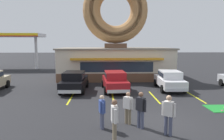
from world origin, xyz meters
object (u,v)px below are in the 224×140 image
at_px(pedestrian_hooded_kid, 141,108).
at_px(pedestrian_beanie_man, 169,113).
at_px(car_red, 115,80).
at_px(car_black, 74,80).
at_px(pedestrian_leather_jacket_man, 114,119).
at_px(pedestrian_blue_sweater_man, 102,110).
at_px(trash_bin, 171,77).
at_px(car_white, 169,79).
at_px(pedestrian_clipboard_woman, 128,107).

xyz_separation_m(pedestrian_hooded_kid, pedestrian_beanie_man, (1.03, -0.83, 0.03)).
height_order(car_red, car_black, same).
bearing_deg(pedestrian_leather_jacket_man, pedestrian_blue_sweater_man, 109.70).
bearing_deg(pedestrian_beanie_man, pedestrian_leather_jacket_man, -166.46).
relative_size(pedestrian_hooded_kid, pedestrian_beanie_man, 0.98).
height_order(pedestrian_hooded_kid, trash_bin, pedestrian_hooded_kid).
bearing_deg(car_white, car_red, -176.66).
distance_m(car_red, pedestrian_clipboard_woman, 7.48).
relative_size(car_black, pedestrian_blue_sweater_man, 2.94).
xyz_separation_m(pedestrian_blue_sweater_man, pedestrian_leather_jacket_man, (0.50, -1.40, 0.10)).
distance_m(car_white, pedestrian_leather_jacket_man, 10.93).
distance_m(pedestrian_leather_jacket_man, pedestrian_clipboard_woman, 2.07).
relative_size(car_red, car_black, 1.01).
relative_size(car_red, pedestrian_hooded_kid, 2.75).
height_order(car_black, pedestrian_beanie_man, pedestrian_beanie_man).
bearing_deg(car_black, car_white, 1.85).
bearing_deg(car_black, pedestrian_clipboard_woman, -64.50).
distance_m(car_red, pedestrian_beanie_man, 9.03).
relative_size(car_black, pedestrian_leather_jacket_man, 2.67).
distance_m(car_white, pedestrian_blue_sweater_man, 9.99).
distance_m(pedestrian_beanie_man, trash_bin, 13.20).
height_order(car_red, trash_bin, car_red).
height_order(pedestrian_leather_jacket_man, pedestrian_clipboard_woman, pedestrian_leather_jacket_man).
bearing_deg(pedestrian_blue_sweater_man, pedestrian_clipboard_woman, 22.88).
bearing_deg(pedestrian_leather_jacket_man, pedestrian_beanie_man, 13.54).
xyz_separation_m(car_white, car_black, (-7.93, -0.26, 0.00)).
distance_m(pedestrian_blue_sweater_man, trash_bin, 13.57).
bearing_deg(trash_bin, car_black, -157.89).
distance_m(car_black, trash_bin, 9.87).
height_order(pedestrian_blue_sweater_man, pedestrian_beanie_man, pedestrian_beanie_man).
height_order(car_white, car_black, same).
bearing_deg(car_red, pedestrian_clipboard_woman, -88.01).
bearing_deg(pedestrian_clipboard_woman, pedestrian_hooded_kid, -45.71).
bearing_deg(car_black, pedestrian_leather_jacket_man, -73.28).
bearing_deg(trash_bin, pedestrian_hooded_kid, -113.23).
xyz_separation_m(pedestrian_hooded_kid, pedestrian_clipboard_woman, (-0.52, 0.54, -0.08)).
height_order(car_white, pedestrian_beanie_man, pedestrian_beanie_man).
bearing_deg(pedestrian_beanie_man, car_white, 72.96).
xyz_separation_m(car_black, pedestrian_blue_sweater_man, (2.33, -8.02, -0.01)).
bearing_deg(car_black, pedestrian_beanie_man, -59.92).
xyz_separation_m(car_white, pedestrian_clipboard_woman, (-4.35, -7.75, -0.00)).
relative_size(car_white, pedestrian_beanie_man, 2.66).
xyz_separation_m(car_black, trash_bin, (9.14, 3.71, -0.37)).
height_order(car_white, pedestrian_clipboard_woman, car_white).
bearing_deg(car_red, car_white, 3.34).
bearing_deg(pedestrian_hooded_kid, car_red, 95.59).
distance_m(car_black, pedestrian_beanie_man, 10.24).
bearing_deg(car_white, pedestrian_blue_sweater_man, -124.09).
distance_m(pedestrian_leather_jacket_man, trash_bin, 14.57).
bearing_deg(car_red, pedestrian_blue_sweater_man, -97.03).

